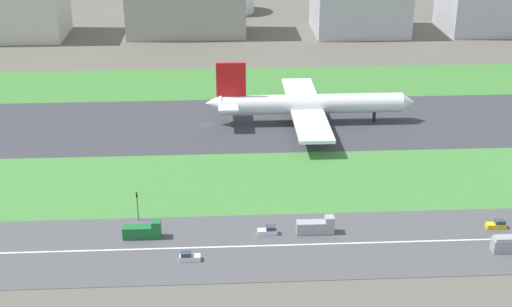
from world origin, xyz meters
The scene contains 14 objects.
ground_plane centered at (0.00, 0.00, 0.00)m, with size 800.00×800.00×0.00m, color #5B564C.
runway centered at (0.00, 0.00, 0.05)m, with size 280.00×46.00×0.10m, color #38383D.
grass_median_north centered at (0.00, 41.00, 0.05)m, with size 280.00×36.00×0.10m, color #3D7A33.
grass_median_south centered at (0.00, -41.00, 0.05)m, with size 280.00×36.00×0.10m, color #427F38.
highway centered at (0.00, -73.00, 0.05)m, with size 280.00×28.00×0.10m, color #4C4C4F.
highway_centerline centered at (0.00, -73.00, 0.11)m, with size 266.00×0.50×0.01m, color silver.
airliner centered at (30.67, 0.00, 6.23)m, with size 65.00×56.00×19.70m.
car_0 centered at (66.06, -68.00, 0.92)m, with size 4.40×1.80×2.00m.
car_3 centered at (-3.41, -78.00, 0.92)m, with size 4.40×1.80×2.00m.
car_4 centered at (13.99, -68.00, 0.92)m, with size 4.40×1.80×2.00m.
truck_1 centered at (-13.79, -68.00, 1.67)m, with size 8.40×2.50×4.00m.
truck_0 centered at (24.77, -68.00, 1.67)m, with size 8.40×2.50×4.00m.
traffic_light centered at (-15.67, -60.01, 4.29)m, with size 0.36×0.50×7.20m.
office_tower centered at (68.19, 114.00, 13.60)m, with size 41.18×34.49×27.20m, color #B2B2B7.
Camera 1 is at (3.67, -207.04, 81.05)m, focal length 50.22 mm.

